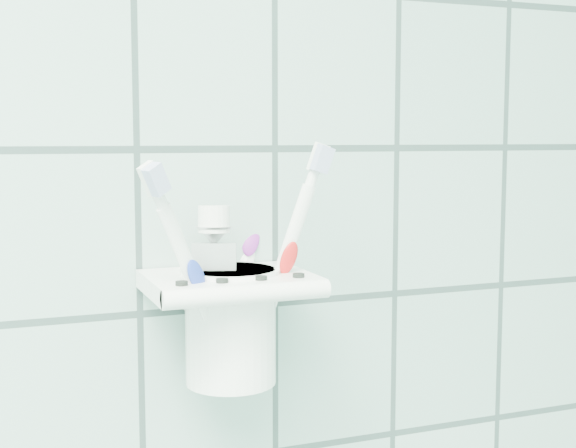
% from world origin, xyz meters
% --- Properties ---
extents(holder_bracket, '(0.13, 0.10, 0.04)m').
position_xyz_m(holder_bracket, '(0.64, 1.15, 1.28)').
color(holder_bracket, white).
rests_on(holder_bracket, wall_back).
extents(cup, '(0.08, 0.08, 0.09)m').
position_xyz_m(cup, '(0.65, 1.16, 1.25)').
color(cup, white).
rests_on(cup, holder_bracket).
extents(toothbrush_pink, '(0.08, 0.05, 0.18)m').
position_xyz_m(toothbrush_pink, '(0.65, 1.15, 1.30)').
color(toothbrush_pink, white).
rests_on(toothbrush_pink, cup).
extents(toothbrush_blue, '(0.07, 0.07, 0.20)m').
position_xyz_m(toothbrush_blue, '(0.65, 1.17, 1.31)').
color(toothbrush_blue, white).
rests_on(toothbrush_blue, cup).
extents(toothbrush_orange, '(0.06, 0.03, 0.19)m').
position_xyz_m(toothbrush_orange, '(0.66, 1.15, 1.30)').
color(toothbrush_orange, white).
rests_on(toothbrush_orange, cup).
extents(toothpaste_tube, '(0.04, 0.04, 0.13)m').
position_xyz_m(toothpaste_tube, '(0.63, 1.15, 1.28)').
color(toothpaste_tube, silver).
rests_on(toothpaste_tube, cup).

